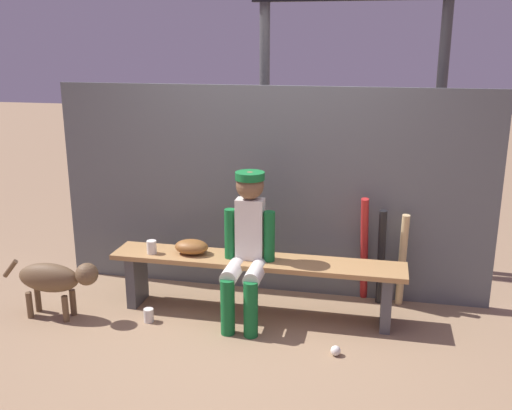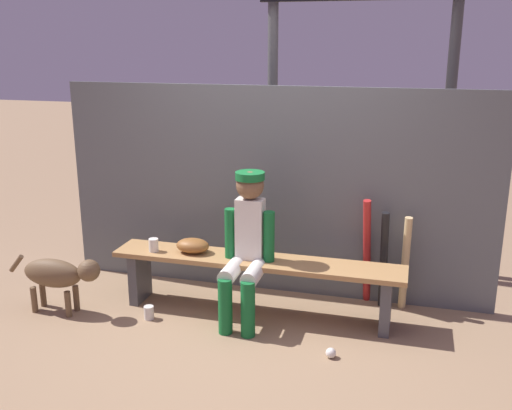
% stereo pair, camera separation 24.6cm
% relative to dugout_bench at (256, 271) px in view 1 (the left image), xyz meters
% --- Properties ---
extents(ground_plane, '(30.00, 30.00, 0.00)m').
position_rel_dugout_bench_xyz_m(ground_plane, '(0.00, 0.00, -0.37)').
color(ground_plane, '#937556').
extents(chainlink_fence, '(3.80, 0.03, 1.82)m').
position_rel_dugout_bench_xyz_m(chainlink_fence, '(0.00, 0.52, 0.54)').
color(chainlink_fence, '#595E63').
rests_on(chainlink_fence, ground_plane).
extents(dugout_bench, '(2.38, 0.36, 0.48)m').
position_rel_dugout_bench_xyz_m(dugout_bench, '(0.00, 0.00, 0.00)').
color(dugout_bench, '#AD7F4C').
rests_on(dugout_bench, ground_plane).
extents(player_seated, '(0.41, 0.55, 1.20)m').
position_rel_dugout_bench_xyz_m(player_seated, '(-0.05, -0.11, 0.28)').
color(player_seated, silver).
rests_on(player_seated, ground_plane).
extents(baseball_glove, '(0.28, 0.20, 0.12)m').
position_rel_dugout_bench_xyz_m(baseball_glove, '(-0.54, 0.00, 0.17)').
color(baseball_glove, brown).
rests_on(baseball_glove, dugout_bench).
extents(bat_aluminum_red, '(0.10, 0.24, 0.94)m').
position_rel_dugout_bench_xyz_m(bat_aluminum_red, '(0.84, 0.44, 0.10)').
color(bat_aluminum_red, '#B22323').
rests_on(bat_aluminum_red, ground_plane).
extents(bat_aluminum_black, '(0.08, 0.15, 0.85)m').
position_rel_dugout_bench_xyz_m(bat_aluminum_black, '(0.99, 0.40, 0.05)').
color(bat_aluminum_black, black).
rests_on(bat_aluminum_black, ground_plane).
extents(bat_wood_natural, '(0.08, 0.14, 0.82)m').
position_rel_dugout_bench_xyz_m(bat_wood_natural, '(1.16, 0.41, 0.03)').
color(bat_wood_natural, tan).
rests_on(bat_wood_natural, ground_plane).
extents(baseball, '(0.07, 0.07, 0.07)m').
position_rel_dugout_bench_xyz_m(baseball, '(0.70, -0.53, -0.34)').
color(baseball, white).
rests_on(baseball, ground_plane).
extents(cup_on_ground, '(0.08, 0.08, 0.11)m').
position_rel_dugout_bench_xyz_m(cup_on_ground, '(-0.81, -0.32, -0.32)').
color(cup_on_ground, silver).
rests_on(cup_on_ground, ground_plane).
extents(cup_on_bench, '(0.08, 0.08, 0.11)m').
position_rel_dugout_bench_xyz_m(cup_on_bench, '(-0.87, -0.06, 0.17)').
color(cup_on_bench, silver).
rests_on(cup_on_bench, dugout_bench).
extents(dog, '(0.84, 0.20, 0.49)m').
position_rel_dugout_bench_xyz_m(dog, '(-1.57, -0.40, -0.04)').
color(dog, brown).
rests_on(dog, ground_plane).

